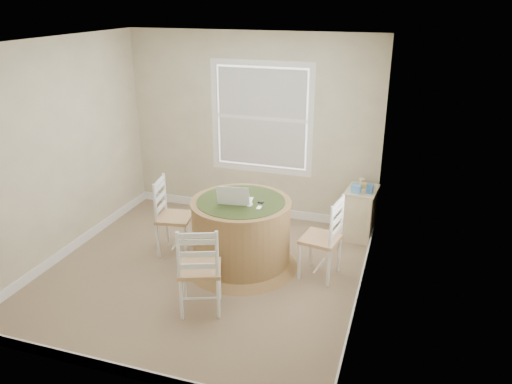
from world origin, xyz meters
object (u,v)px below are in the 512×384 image
(chair_left, at_px, (175,217))
(chair_right, at_px, (321,238))
(laptop, at_px, (235,200))
(corner_chest, at_px, (360,213))
(round_table, at_px, (241,231))
(chair_near, at_px, (200,268))

(chair_left, xyz_separation_m, chair_right, (1.82, -0.01, 0.00))
(laptop, height_order, corner_chest, laptop)
(chair_left, height_order, laptop, laptop)
(chair_left, bearing_deg, corner_chest, -71.81)
(chair_left, xyz_separation_m, corner_chest, (2.13, 1.14, -0.13))
(round_table, relative_size, chair_near, 1.41)
(chair_right, xyz_separation_m, corner_chest, (0.31, 1.15, -0.13))
(round_table, height_order, corner_chest, round_table)
(chair_right, bearing_deg, corner_chest, 174.02)
(chair_left, relative_size, chair_right, 1.00)
(round_table, bearing_deg, corner_chest, 44.61)
(chair_near, relative_size, corner_chest, 1.39)
(chair_near, height_order, laptop, laptop)
(round_table, distance_m, chair_near, 0.97)
(chair_near, bearing_deg, chair_left, -73.36)
(chair_left, bearing_deg, round_table, -104.58)
(round_table, distance_m, corner_chest, 1.74)
(round_table, relative_size, chair_left, 1.41)
(corner_chest, bearing_deg, chair_near, -117.14)
(round_table, bearing_deg, chair_left, 175.55)
(round_table, xyz_separation_m, corner_chest, (1.24, 1.21, -0.11))
(chair_right, distance_m, corner_chest, 1.20)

